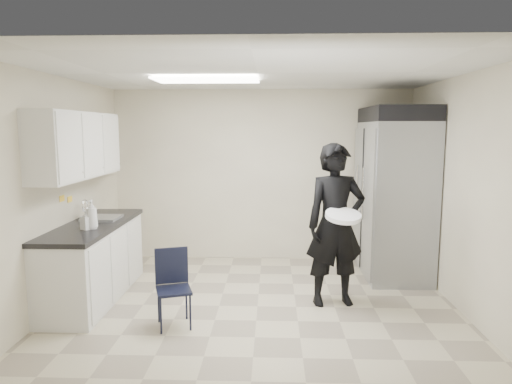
{
  "coord_description": "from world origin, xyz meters",
  "views": [
    {
      "loc": [
        0.16,
        -4.97,
        2.01
      ],
      "look_at": [
        -0.02,
        0.2,
        1.29
      ],
      "focal_mm": 32.0,
      "sensor_mm": 36.0,
      "label": 1
    }
  ],
  "objects_px": {
    "man_tuxedo": "(335,225)",
    "folding_chair": "(174,290)",
    "lower_counter": "(94,263)",
    "commercial_fridge": "(394,199)"
  },
  "relations": [
    {
      "from": "man_tuxedo",
      "to": "folding_chair",
      "type": "bearing_deg",
      "value": -168.86
    },
    {
      "from": "lower_counter",
      "to": "man_tuxedo",
      "type": "relative_size",
      "value": 1.03
    },
    {
      "from": "lower_counter",
      "to": "commercial_fridge",
      "type": "bearing_deg",
      "value": 15.88
    },
    {
      "from": "lower_counter",
      "to": "commercial_fridge",
      "type": "xyz_separation_m",
      "value": [
        3.78,
        1.07,
        0.62
      ]
    },
    {
      "from": "lower_counter",
      "to": "folding_chair",
      "type": "xyz_separation_m",
      "value": [
        1.11,
        -0.75,
        -0.05
      ]
    },
    {
      "from": "commercial_fridge",
      "to": "folding_chair",
      "type": "distance_m",
      "value": 3.3
    },
    {
      "from": "commercial_fridge",
      "to": "man_tuxedo",
      "type": "relative_size",
      "value": 1.13
    },
    {
      "from": "lower_counter",
      "to": "man_tuxedo",
      "type": "height_order",
      "value": "man_tuxedo"
    },
    {
      "from": "lower_counter",
      "to": "folding_chair",
      "type": "height_order",
      "value": "lower_counter"
    },
    {
      "from": "lower_counter",
      "to": "folding_chair",
      "type": "bearing_deg",
      "value": -34.07
    }
  ]
}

